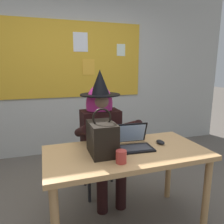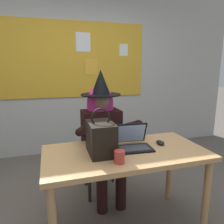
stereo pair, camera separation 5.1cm
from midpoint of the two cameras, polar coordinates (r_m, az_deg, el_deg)
The scene contains 8 objects.
wall_back_bulletin at distance 3.58m, azimuth -10.17°, elevation 10.70°, with size 5.88×2.18×2.70m.
desk_main at distance 1.85m, azimuth 4.49°, elevation -13.22°, with size 1.37×0.70×0.74m.
chair_at_desk at distance 2.51m, azimuth -2.52°, elevation -9.73°, with size 0.44×0.44×0.90m.
person_costumed at distance 2.31m, azimuth -1.91°, elevation -4.30°, with size 0.60×0.69×1.41m.
laptop at distance 1.87m, azimuth 6.52°, elevation -8.16°, with size 0.31×0.28×0.20m.
computer_mouse at distance 2.00m, azimuth 13.64°, elevation -8.04°, with size 0.06×0.10×0.03m, color black.
handbag at distance 1.71m, azimuth -2.02°, elevation -6.96°, with size 0.20×0.30×0.38m.
coffee_mug at distance 1.58m, azimuth 2.96°, elevation -12.03°, with size 0.08×0.08×0.10m, color #B23833.
Camera 2 is at (-0.37, -1.54, 1.43)m, focal length 33.78 mm.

